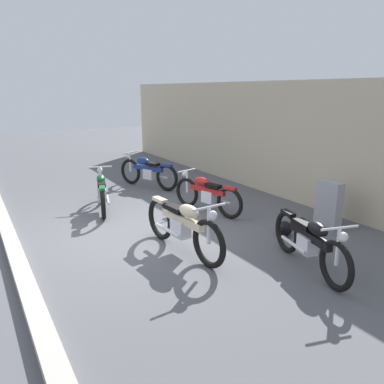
{
  "coord_description": "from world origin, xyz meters",
  "views": [
    {
      "loc": [
        6.39,
        -2.42,
        2.61
      ],
      "look_at": [
        -0.22,
        1.5,
        0.55
      ],
      "focal_mm": 35.84,
      "sensor_mm": 36.0,
      "label": 1
    }
  ],
  "objects": [
    {
      "name": "ground_plane",
      "position": [
        0.0,
        0.0,
        0.0
      ],
      "size": [
        40.0,
        40.0,
        0.0
      ],
      "primitive_type": "plane",
      "color": "#56565B"
    },
    {
      "name": "building_wall",
      "position": [
        0.0,
        4.35,
        1.41
      ],
      "size": [
        18.0,
        0.3,
        2.82
      ],
      "primitive_type": "cube",
      "color": "beige",
      "rests_on": "ground_plane"
    },
    {
      "name": "curb_strip",
      "position": [
        0.0,
        -1.97,
        0.06
      ],
      "size": [
        18.0,
        0.24,
        0.12
      ],
      "primitive_type": "cube",
      "color": "#B7B2A8",
      "rests_on": "ground_plane"
    },
    {
      "name": "stone_marker",
      "position": [
        1.59,
        3.54,
        0.45
      ],
      "size": [
        0.55,
        0.22,
        0.9
      ],
      "primitive_type": "cube",
      "rotation": [
        0.0,
        0.0,
        -0.04
      ],
      "color": "#9E9EA3",
      "rests_on": "ground_plane"
    },
    {
      "name": "helmet",
      "position": [
        1.57,
        2.42,
        0.14
      ],
      "size": [
        0.29,
        0.29,
        0.29
      ],
      "primitive_type": "sphere",
      "color": "black",
      "rests_on": "ground_plane"
    },
    {
      "name": "motorcycle_red",
      "position": [
        -0.37,
        1.97,
        0.41
      ],
      "size": [
        1.87,
        0.72,
        0.86
      ],
      "rotation": [
        0.0,
        0.0,
        3.41
      ],
      "color": "black",
      "rests_on": "ground_plane"
    },
    {
      "name": "motorcycle_green",
      "position": [
        -1.69,
        0.05,
        0.42
      ],
      "size": [
        1.91,
        0.76,
        0.88
      ],
      "rotation": [
        0.0,
        0.0,
        2.86
      ],
      "color": "black",
      "rests_on": "ground_plane"
    },
    {
      "name": "motorcycle_cream",
      "position": [
        1.25,
        0.46,
        0.47
      ],
      "size": [
        2.16,
        0.6,
        0.97
      ],
      "rotation": [
        0.0,
        0.0,
        0.09
      ],
      "color": "black",
      "rests_on": "ground_plane"
    },
    {
      "name": "motorcycle_black",
      "position": [
        2.75,
        1.77,
        0.43
      ],
      "size": [
        1.95,
        0.73,
        0.89
      ],
      "rotation": [
        0.0,
        0.0,
        -0.26
      ],
      "color": "black",
      "rests_on": "ground_plane"
    },
    {
      "name": "motorcycle_blue",
      "position": [
        -3.06,
        1.77,
        0.44
      ],
      "size": [
        1.92,
        0.99,
        0.92
      ],
      "rotation": [
        0.0,
        0.0,
        3.55
      ],
      "color": "black",
      "rests_on": "ground_plane"
    }
  ]
}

